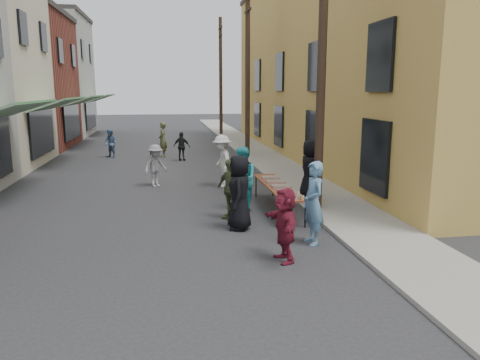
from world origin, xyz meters
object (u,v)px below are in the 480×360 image
object	(u,v)px
utility_pole_near	(322,56)
guest_front_c	(242,179)
utility_pole_mid	(248,72)
server	(310,170)
catering_tray_sausage	(293,197)
utility_pole_far	(221,77)
serving_table	(278,187)
guest_front_a	(239,193)

from	to	relation	value
utility_pole_near	guest_front_c	xyz separation A→B (m)	(-2.21, 0.35, -3.54)
utility_pole_mid	server	size ratio (longest dim) A/B	4.70
guest_front_c	catering_tray_sausage	bearing A→B (deg)	18.13
utility_pole_far	catering_tray_sausage	distance (m)	25.70
utility_pole_near	guest_front_c	bearing A→B (deg)	171.00
guest_front_c	serving_table	bearing A→B (deg)	71.62
catering_tray_sausage	guest_front_c	size ratio (longest dim) A/B	0.26
utility_pole_far	serving_table	bearing A→B (deg)	-92.80
catering_tray_sausage	server	size ratio (longest dim) A/B	0.26
utility_pole_near	server	size ratio (longest dim) A/B	4.70
utility_pole_mid	catering_tray_sausage	bearing A→B (deg)	-94.96
utility_pole_far	guest_front_a	world-z (taller)	utility_pole_far
guest_front_a	utility_pole_mid	bearing A→B (deg)	179.64
utility_pole_far	serving_table	distance (m)	24.08
utility_pole_far	server	distance (m)	23.27
guest_front_a	guest_front_c	world-z (taller)	guest_front_a
guest_front_a	utility_pole_near	bearing A→B (deg)	130.35
guest_front_c	utility_pole_mid	bearing A→B (deg)	156.39
guest_front_a	server	world-z (taller)	server
serving_table	server	world-z (taller)	server
utility_pole_far	guest_front_a	bearing A→B (deg)	-95.83
serving_table	catering_tray_sausage	bearing A→B (deg)	-90.00
utility_pole_mid	serving_table	size ratio (longest dim) A/B	2.25
catering_tray_sausage	guest_front_a	bearing A→B (deg)	-176.48
utility_pole_mid	guest_front_c	size ratio (longest dim) A/B	4.68
serving_table	catering_tray_sausage	size ratio (longest dim) A/B	8.00
serving_table	guest_front_a	size ratio (longest dim) A/B	2.06
utility_pole_near	guest_front_a	size ratio (longest dim) A/B	4.64
utility_pole_far	guest_front_a	xyz separation A→B (m)	(-2.60, -25.49, -3.53)
guest_front_c	server	size ratio (longest dim) A/B	1.00
utility_pole_near	guest_front_c	distance (m)	4.19
utility_pole_near	utility_pole_far	bearing A→B (deg)	90.00
utility_pole_far	catering_tray_sausage	size ratio (longest dim) A/B	18.00
utility_pole_mid	utility_pole_far	size ratio (longest dim) A/B	1.00
catering_tray_sausage	guest_front_a	xyz separation A→B (m)	(-1.44, -0.09, 0.18)
utility_pole_near	utility_pole_mid	size ratio (longest dim) A/B	1.00
utility_pole_near	guest_front_a	bearing A→B (deg)	-150.21
utility_pole_mid	guest_front_a	xyz separation A→B (m)	(-2.60, -13.49, -3.53)
utility_pole_far	serving_table	xyz separation A→B (m)	(-1.16, -23.75, -3.79)
guest_front_c	server	world-z (taller)	server
utility_pole_mid	serving_table	xyz separation A→B (m)	(-1.16, -11.75, -3.79)
utility_pole_near	serving_table	size ratio (longest dim) A/B	2.25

